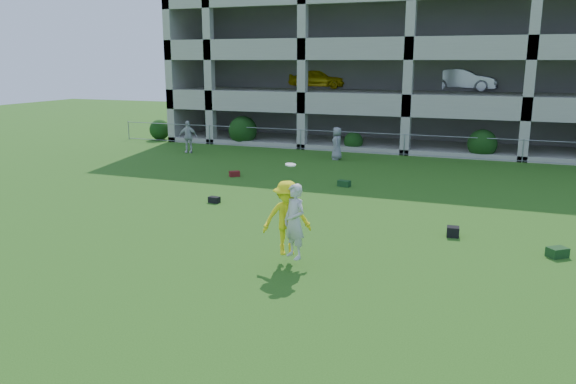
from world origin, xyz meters
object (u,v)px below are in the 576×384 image
at_px(bystander_c, 337,143).
at_px(crate_d, 453,232).
at_px(bystander_b, 188,137).
at_px(frisbee_contest, 289,219).
at_px(parking_garage, 430,46).

bearing_deg(bystander_c, crate_d, 16.14).
relative_size(bystander_c, crate_d, 4.85).
bearing_deg(bystander_b, bystander_c, -10.32).
bearing_deg(frisbee_contest, bystander_c, 101.60).
relative_size(bystander_b, bystander_c, 1.06).
distance_m(bystander_b, parking_garage, 17.43).
distance_m(crate_d, frisbee_contest, 5.47).
bearing_deg(crate_d, bystander_c, 120.80).
bearing_deg(bystander_b, crate_d, -50.69).
xyz_separation_m(bystander_c, frisbee_contest, (3.16, -15.41, 0.35)).
xyz_separation_m(frisbee_contest, parking_garage, (-0.08, 26.65, 4.81)).
relative_size(bystander_b, frisbee_contest, 0.77).
bearing_deg(crate_d, bystander_b, 144.94).
xyz_separation_m(bystander_b, bystander_c, (8.45, 0.79, -0.05)).
bearing_deg(parking_garage, frisbee_contest, -89.83).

